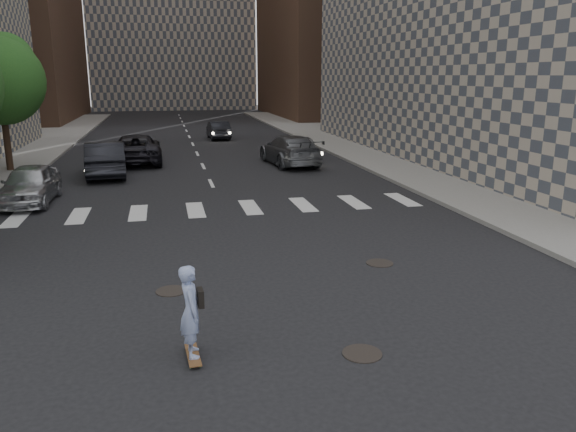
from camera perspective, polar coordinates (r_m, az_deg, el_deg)
The scene contains 13 objects.
ground at distance 12.06m, azimuth -2.00°, elevation -8.96°, with size 160.00×160.00×0.00m, color black.
sidewalk_right at distance 35.35m, azimuth 15.53°, elevation 6.07°, with size 13.00×80.00×0.15m, color gray.
tree_c at distance 30.96m, azimuth -27.14°, elevation 12.49°, with size 4.20×4.20×6.60m.
manhole_a at distance 10.17m, azimuth 7.54°, elevation -13.68°, with size 0.70×0.70×0.02m, color black.
manhole_b at distance 13.00m, azimuth -11.76°, elevation -7.46°, with size 0.70×0.70×0.02m, color black.
manhole_c at distance 14.74m, azimuth 9.30°, elevation -4.74°, with size 0.70×0.70×0.02m, color black.
skateboarder at distance 9.68m, azimuth -9.80°, elevation -9.48°, with size 0.43×0.86×1.70m.
silver_sedan at distance 23.29m, azimuth -24.74°, elevation 2.95°, with size 1.72×4.28×1.46m, color #B4B6BB.
traffic_car_a at distance 28.30m, azimuth -18.09°, elevation 5.53°, with size 1.75×5.02×1.65m, color black.
traffic_car_b at distance 30.42m, azimuth 0.19°, elevation 6.72°, with size 2.23×5.48×1.59m, color #575A5F.
traffic_car_c at distance 32.12m, azimuth -15.16°, elevation 6.62°, with size 2.62×5.69×1.58m, color black.
traffic_car_d at distance 32.09m, azimuth 1.30°, elevation 6.96°, with size 1.70×4.21×1.44m, color silver.
traffic_car_e at distance 43.30m, azimuth -7.09°, elevation 8.67°, with size 1.42×4.08×1.34m, color black.
Camera 1 is at (-1.99, -10.91, 4.74)m, focal length 35.00 mm.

